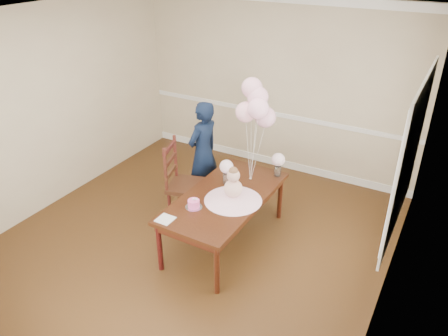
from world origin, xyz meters
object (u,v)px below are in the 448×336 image
(dining_table_top, at_px, (225,197))
(birthday_cake, at_px, (194,204))
(dining_chair_seat, at_px, (187,186))
(woman, at_px, (203,153))

(dining_table_top, relative_size, birthday_cake, 13.33)
(dining_table_top, height_order, birthday_cake, birthday_cake)
(dining_chair_seat, height_order, woman, woman)
(dining_table_top, bearing_deg, woman, 136.48)
(birthday_cake, distance_m, dining_chair_seat, 0.84)
(dining_table_top, xyz_separation_m, woman, (-0.76, 0.74, 0.09))
(dining_chair_seat, bearing_deg, dining_table_top, -34.51)
(birthday_cake, bearing_deg, dining_chair_seat, 129.13)
(dining_chair_seat, distance_m, woman, 0.58)
(birthday_cake, bearing_deg, woman, 116.89)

